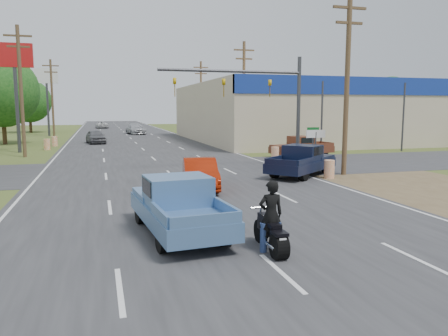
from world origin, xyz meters
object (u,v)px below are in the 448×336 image
object	(u,v)px
distant_car_silver	(136,129)
rider	(271,218)
brown_pickup	(300,147)
navy_pickup	(303,160)
red_convertible	(200,174)
distant_car_grey	(96,137)
motorcycle	(271,235)
blue_pickup	(178,204)
distant_car_white	(102,125)

from	to	relation	value
distant_car_silver	rider	bearing A→B (deg)	-99.06
brown_pickup	navy_pickup	bearing A→B (deg)	145.11
red_convertible	navy_pickup	bearing A→B (deg)	28.84
rider	brown_pickup	bearing A→B (deg)	-117.08
navy_pickup	distant_car_grey	distance (m)	29.36
distant_car_grey	distant_car_silver	distance (m)	17.49
motorcycle	rider	distance (m)	0.43
blue_pickup	distant_car_silver	xyz separation A→B (m)	(3.07, 53.00, -0.09)
distant_car_grey	distant_car_white	world-z (taller)	distant_car_grey
motorcycle	distant_car_grey	world-z (taller)	distant_car_grey
rider	distant_car_silver	xyz separation A→B (m)	(1.06, 55.48, -0.12)
red_convertible	distant_car_grey	distance (m)	29.90
distant_car_white	navy_pickup	bearing A→B (deg)	92.53
rider	distant_car_white	bearing A→B (deg)	-86.63
red_convertible	navy_pickup	world-z (taller)	navy_pickup
motorcycle	brown_pickup	world-z (taller)	brown_pickup
red_convertible	motorcycle	xyz separation A→B (m)	(-0.26, -9.47, -0.23)
navy_pickup	distant_car_grey	size ratio (longest dim) A/B	1.22
motorcycle	blue_pickup	xyz separation A→B (m)	(-2.02, 2.53, 0.40)
red_convertible	distant_car_white	distance (m)	67.97
rider	brown_pickup	size ratio (longest dim) A/B	0.35
red_convertible	distant_car_silver	distance (m)	46.07
blue_pickup	distant_car_white	world-z (taller)	blue_pickup
motorcycle	rider	bearing A→B (deg)	90.00
blue_pickup	distant_car_grey	world-z (taller)	blue_pickup
red_convertible	distant_car_silver	world-z (taller)	distant_car_silver
motorcycle	navy_pickup	world-z (taller)	navy_pickup
navy_pickup	distant_car_white	world-z (taller)	navy_pickup
red_convertible	distant_car_white	xyz separation A→B (m)	(-3.87, 67.86, -0.08)
blue_pickup	navy_pickup	size ratio (longest dim) A/B	1.02
motorcycle	rider	world-z (taller)	rider
red_convertible	distant_car_grey	size ratio (longest dim) A/B	0.99
distant_car_grey	distant_car_white	size ratio (longest dim) A/B	0.96
motorcycle	blue_pickup	bearing A→B (deg)	129.25
rider	distant_car_white	xyz separation A→B (m)	(-3.61, 77.27, -0.28)
distant_car_white	rider	bearing A→B (deg)	86.24
brown_pickup	distant_car_grey	xyz separation A→B (m)	(-15.38, 18.41, -0.09)
red_convertible	distant_car_grey	xyz separation A→B (m)	(-4.84, 29.50, 0.03)
red_convertible	blue_pickup	distance (m)	7.30
brown_pickup	blue_pickup	bearing A→B (deg)	134.88
red_convertible	blue_pickup	xyz separation A→B (m)	(-2.28, -6.94, 0.17)
rider	navy_pickup	world-z (taller)	rider
motorcycle	brown_pickup	bearing A→B (deg)	62.97
brown_pickup	distant_car_grey	world-z (taller)	brown_pickup
blue_pickup	brown_pickup	bearing A→B (deg)	49.48
motorcycle	blue_pickup	world-z (taller)	blue_pickup
distant_car_grey	distant_car_silver	bearing A→B (deg)	62.47
navy_pickup	brown_pickup	xyz separation A→B (m)	(4.09, 8.69, -0.05)
red_convertible	rider	size ratio (longest dim) A/B	2.38
blue_pickup	distant_car_grey	xyz separation A→B (m)	(-2.56, 36.44, -0.14)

